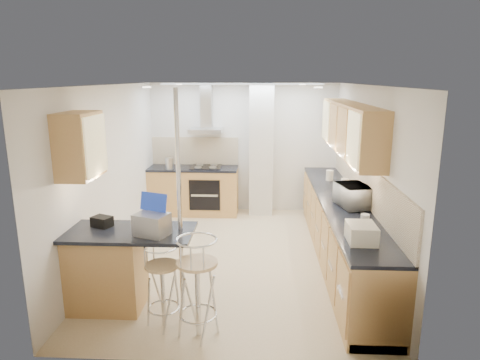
{
  "coord_description": "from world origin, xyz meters",
  "views": [
    {
      "loc": [
        0.36,
        -5.87,
        2.61
      ],
      "look_at": [
        0.05,
        0.2,
        1.14
      ],
      "focal_mm": 32.0,
      "sensor_mm": 36.0,
      "label": 1
    }
  ],
  "objects_px": {
    "laptop": "(152,224)",
    "bread_bin": "(361,233)",
    "microwave": "(353,196)",
    "bar_stool_near": "(163,286)",
    "bar_stool_end": "(198,288)"
  },
  "relations": [
    {
      "from": "laptop",
      "to": "bread_bin",
      "type": "relative_size",
      "value": 0.95
    },
    {
      "from": "microwave",
      "to": "bread_bin",
      "type": "distance_m",
      "value": 1.28
    },
    {
      "from": "microwave",
      "to": "bread_bin",
      "type": "relative_size",
      "value": 1.47
    },
    {
      "from": "bar_stool_near",
      "to": "bar_stool_end",
      "type": "height_order",
      "value": "bar_stool_end"
    },
    {
      "from": "microwave",
      "to": "laptop",
      "type": "relative_size",
      "value": 1.55
    },
    {
      "from": "microwave",
      "to": "bar_stool_end",
      "type": "height_order",
      "value": "microwave"
    },
    {
      "from": "bar_stool_end",
      "to": "bread_bin",
      "type": "bearing_deg",
      "value": -70.56
    },
    {
      "from": "bar_stool_end",
      "to": "laptop",
      "type": "bearing_deg",
      "value": 60.85
    },
    {
      "from": "bread_bin",
      "to": "microwave",
      "type": "bearing_deg",
      "value": 82.52
    },
    {
      "from": "microwave",
      "to": "bar_stool_near",
      "type": "xyz_separation_m",
      "value": [
        -2.25,
        -1.47,
        -0.61
      ]
    },
    {
      "from": "bread_bin",
      "to": "bar_stool_near",
      "type": "bearing_deg",
      "value": -174.03
    },
    {
      "from": "microwave",
      "to": "bar_stool_near",
      "type": "relative_size",
      "value": 0.58
    },
    {
      "from": "bar_stool_near",
      "to": "bread_bin",
      "type": "bearing_deg",
      "value": 18.46
    },
    {
      "from": "laptop",
      "to": "bar_stool_end",
      "type": "height_order",
      "value": "laptop"
    },
    {
      "from": "bread_bin",
      "to": "bar_stool_end",
      "type": "bearing_deg",
      "value": -167.43
    }
  ]
}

